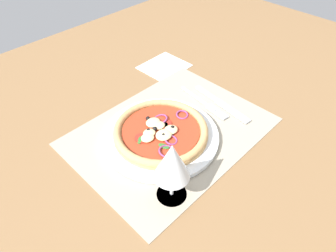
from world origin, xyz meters
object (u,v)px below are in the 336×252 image
plate (161,136)px  wine_glass (172,163)px  fork (205,104)px  pizza (161,131)px  napkin (164,66)px  knife (222,104)px

plate → wine_glass: 18.88cm
wine_glass → fork: bearing=-153.7°
fork → wine_glass: (27.82, 13.76, 9.51)cm
plate → pizza: size_ratio=1.23×
wine_glass → napkin: wine_glass is taller
pizza → knife: size_ratio=1.15×
pizza → napkin: (-24.18, -23.20, -2.52)cm
wine_glass → napkin: (-34.07, -36.39, -9.95)cm
pizza → napkin: size_ratio=1.63×
napkin → pizza: bearing=43.8°
fork → plate: bearing=-81.1°
knife → wine_glass: (30.96, 10.54, 9.48)cm
pizza → wine_glass: size_ratio=1.55×
knife → napkin: knife is taller
napkin → fork: bearing=74.6°
knife → plate: bearing=-90.3°
fork → knife: knife is taller
pizza → fork: pizza is taller
pizza → plate: bearing=-148.3°
fork → napkin: fork is taller
plate → wine_glass: (9.93, 13.21, 9.13)cm
plate → knife: 21.21cm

